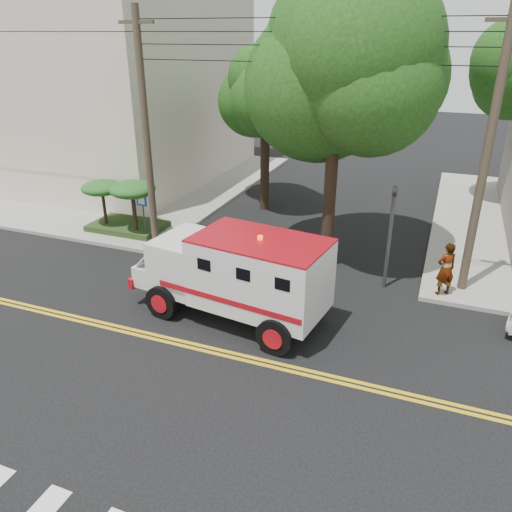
% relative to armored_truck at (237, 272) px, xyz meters
% --- Properties ---
extents(ground, '(100.00, 100.00, 0.00)m').
position_rel_armored_truck_xyz_m(ground, '(0.13, -1.87, -1.58)').
color(ground, black).
rests_on(ground, ground).
extents(sidewalk_nw, '(17.00, 17.00, 0.15)m').
position_rel_armored_truck_xyz_m(sidewalk_nw, '(-13.37, 11.63, -1.51)').
color(sidewalk_nw, gray).
rests_on(sidewalk_nw, ground).
extents(building_left, '(16.00, 14.00, 10.00)m').
position_rel_armored_truck_xyz_m(building_left, '(-15.37, 13.13, 3.57)').
color(building_left, beige).
rests_on(building_left, sidewalk_nw).
extents(utility_pole_left, '(0.28, 0.28, 9.00)m').
position_rel_armored_truck_xyz_m(utility_pole_left, '(-5.47, 4.13, 2.92)').
color(utility_pole_left, '#382D23').
rests_on(utility_pole_left, ground).
extents(utility_pole_right, '(0.28, 0.28, 9.00)m').
position_rel_armored_truck_xyz_m(utility_pole_right, '(6.43, 4.33, 2.92)').
color(utility_pole_right, '#382D23').
rests_on(utility_pole_right, ground).
extents(tree_main, '(6.08, 5.70, 9.85)m').
position_rel_armored_truck_xyz_m(tree_main, '(2.07, 4.33, 5.62)').
color(tree_main, black).
rests_on(tree_main, ground).
extents(tree_left, '(4.48, 4.20, 7.70)m').
position_rel_armored_truck_xyz_m(tree_left, '(-2.55, 9.91, 4.15)').
color(tree_left, black).
rests_on(tree_left, ground).
extents(traffic_signal, '(0.15, 0.18, 3.60)m').
position_rel_armored_truck_xyz_m(traffic_signal, '(3.93, 3.73, 0.64)').
color(traffic_signal, '#3F3F42').
rests_on(traffic_signal, ground).
extents(accessibility_sign, '(0.45, 0.10, 2.02)m').
position_rel_armored_truck_xyz_m(accessibility_sign, '(-6.07, 4.30, -0.22)').
color(accessibility_sign, '#3F3F42').
rests_on(accessibility_sign, ground).
extents(palm_planter, '(3.52, 2.63, 2.36)m').
position_rel_armored_truck_xyz_m(palm_planter, '(-7.31, 4.75, 0.06)').
color(palm_planter, '#1E3314').
rests_on(palm_planter, sidewalk_nw).
extents(armored_truck, '(6.36, 3.15, 2.78)m').
position_rel_armored_truck_xyz_m(armored_truck, '(0.00, 0.00, 0.00)').
color(armored_truck, silver).
rests_on(armored_truck, ground).
extents(pedestrian_a, '(0.79, 0.73, 1.82)m').
position_rel_armored_truck_xyz_m(pedestrian_a, '(5.82, 3.63, -0.52)').
color(pedestrian_a, gray).
rests_on(pedestrian_a, sidewalk_ne).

